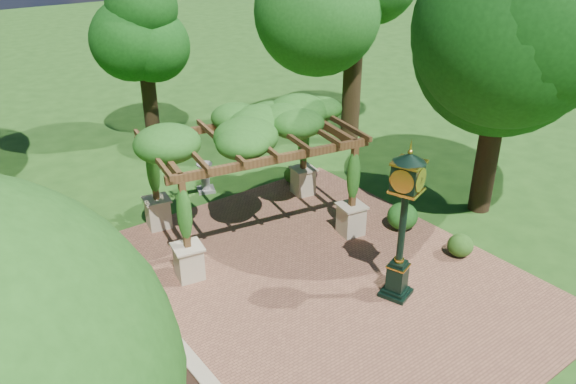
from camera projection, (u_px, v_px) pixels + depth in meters
ground at (344, 298)px, 15.14m from camera, size 120.00×120.00×0.00m
brick_plaza at (320, 280)px, 15.84m from camera, size 10.00×12.00×0.04m
border_wall at (181, 354)px, 12.93m from camera, size 0.35×5.00×0.40m
flower_bed at (145, 372)px, 12.45m from camera, size 1.50×5.00×0.36m
pedestal_clock at (404, 214)px, 14.11m from camera, size 1.06×1.06×4.23m
pergola at (251, 138)px, 16.91m from camera, size 6.83×4.93×3.93m
sundial at (205, 179)px, 20.75m from camera, size 0.79×0.79×1.12m
shrub_front at (460, 245)px, 16.80m from camera, size 0.81×0.81×0.69m
shrub_mid at (402, 216)px, 18.22m from camera, size 1.01×1.01×0.89m
shrub_back at (294, 175)px, 21.37m from camera, size 0.92×0.92×0.67m
tree_north at (142, 30)px, 24.27m from camera, size 3.63×3.63×7.02m
tree_east_near at (507, 41)px, 17.14m from camera, size 5.21×5.21×8.43m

